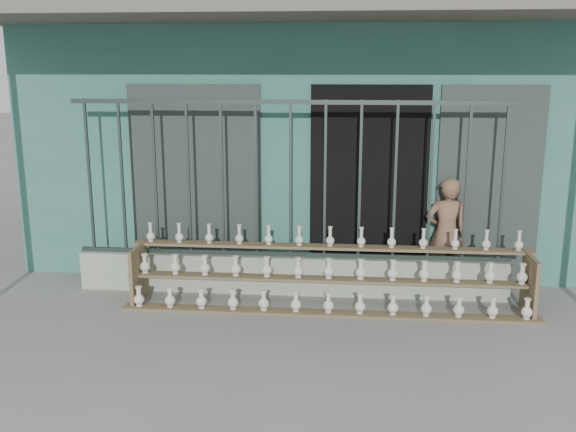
{
  "coord_description": "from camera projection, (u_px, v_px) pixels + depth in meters",
  "views": [
    {
      "loc": [
        0.62,
        -5.83,
        2.6
      ],
      "look_at": [
        0.0,
        1.0,
        1.0
      ],
      "focal_mm": 40.0,
      "sensor_mm": 36.0,
      "label": 1
    }
  ],
  "objects": [
    {
      "name": "elderly_woman",
      "position": [
        446.0,
        234.0,
        7.54
      ],
      "size": [
        0.52,
        0.37,
        1.36
      ],
      "primitive_type": "imported",
      "rotation": [
        0.0,
        0.0,
        3.23
      ],
      "color": "brown",
      "rests_on": "ground"
    },
    {
      "name": "shelf_rack",
      "position": [
        329.0,
        276.0,
        7.03
      ],
      "size": [
        4.5,
        0.68,
        0.85
      ],
      "color": "brown",
      "rests_on": "ground"
    },
    {
      "name": "security_fence",
      "position": [
        290.0,
        180.0,
        7.25
      ],
      "size": [
        5.0,
        0.04,
        1.8
      ],
      "color": "#283330",
      "rests_on": "parapet_wall"
    },
    {
      "name": "ground",
      "position": [
        279.0,
        338.0,
        6.3
      ],
      "size": [
        60.0,
        60.0,
        0.0
      ],
      "primitive_type": "plane",
      "color": "slate"
    },
    {
      "name": "workshop_building",
      "position": [
        307.0,
        131.0,
        10.03
      ],
      "size": [
        7.4,
        6.6,
        3.21
      ],
      "color": "#30665A",
      "rests_on": "ground"
    },
    {
      "name": "parapet_wall",
      "position": [
        290.0,
        275.0,
        7.51
      ],
      "size": [
        5.0,
        0.2,
        0.45
      ],
      "primitive_type": "cube",
      "color": "#96A48C",
      "rests_on": "ground"
    }
  ]
}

